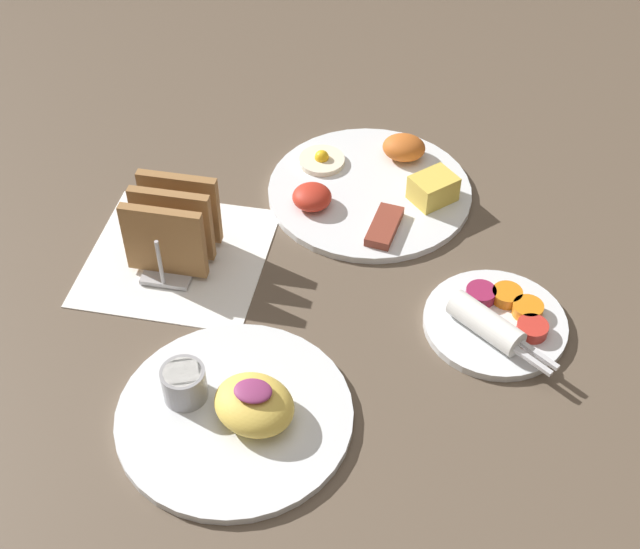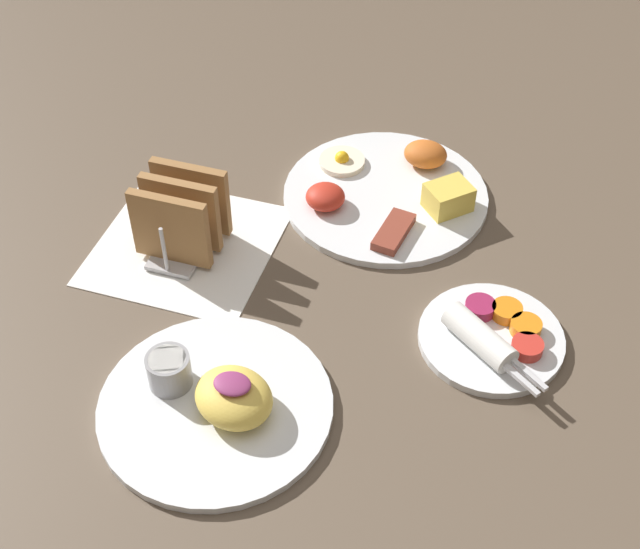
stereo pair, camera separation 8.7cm
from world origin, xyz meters
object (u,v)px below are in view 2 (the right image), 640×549
at_px(plate_breakfast, 389,191).
at_px(toast_rack, 182,216).
at_px(plate_condiments, 491,337).
at_px(plate_foreground, 216,400).

height_order(plate_breakfast, toast_rack, toast_rack).
bearing_deg(plate_condiments, toast_rack, 173.50).
relative_size(plate_breakfast, plate_condiments, 1.65).
relative_size(plate_foreground, toast_rack, 2.18).
xyz_separation_m(plate_breakfast, toast_rack, (-0.22, -0.17, 0.04)).
bearing_deg(plate_foreground, toast_rack, 120.95).
height_order(plate_condiments, plate_foreground, plate_foreground).
distance_m(plate_foreground, toast_rack, 0.27).
relative_size(plate_breakfast, plate_foreground, 1.09).
xyz_separation_m(plate_condiments, plate_foreground, (-0.26, -0.18, 0.00)).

